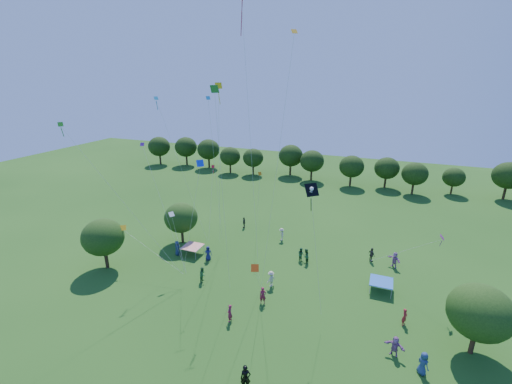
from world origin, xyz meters
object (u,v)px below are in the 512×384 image
Objects in this scene: near_tree_east at (480,312)px; man_in_black at (246,378)px; tent_red_stripe at (192,247)px; pirate_kite at (312,193)px; near_tree_west at (103,237)px; red_high_kite at (245,60)px; near_tree_north at (181,218)px; tent_blue at (381,282)px.

man_in_black is at bearing -148.15° from near_tree_east.
pirate_kite reaches higher than tent_red_stripe.
red_high_kite is (15.61, 3.72, 18.08)m from near_tree_west.
tent_red_stripe is 0.08× the size of red_high_kite.
tent_blue is at bearing -4.37° from near_tree_north.
near_tree_north is 21.91m from pirate_kite.
near_tree_north is 2.44× the size of tent_blue.
man_in_black is (16.22, -17.36, -2.48)m from near_tree_north.
tent_red_stripe is 20.11m from man_in_black.
near_tree_east is 0.52× the size of pirate_kite.
near_tree_north is 23.89m from man_in_black.
near_tree_east reaches higher than near_tree_north.
tent_red_stripe is at bearing 107.82° from man_in_black.
near_tree_north reaches higher than man_in_black.
near_tree_east is 18.09m from man_in_black.
tent_blue is (29.02, 6.53, -2.75)m from near_tree_west.
near_tree_north is 2.74× the size of man_in_black.
near_tree_west is at bearing -179.25° from near_tree_east.
pirate_kite is (18.31, -8.59, 8.42)m from near_tree_north.
red_high_kite is at bearing -168.15° from tent_blue.
tent_blue is 0.20× the size of pirate_kite.
red_high_kite is (-5.16, 12.68, 20.89)m from man_in_black.
man_in_black is at bearing -48.47° from tent_red_stripe.
pirate_kite is (2.09, 8.76, 10.90)m from man_in_black.
pirate_kite reaches higher than near_tree_east.
tent_blue is at bearing 138.85° from near_tree_east.
pirate_kite is (22.86, -0.19, 8.09)m from near_tree_west.
near_tree_west is at bearing -118.43° from near_tree_north.
red_high_kite is at bearing -16.21° from tent_red_stripe.
tent_red_stripe is (-28.51, 5.62, -2.75)m from near_tree_east.
man_in_black is (-8.25, -15.49, -0.05)m from tent_blue.
near_tree_east is (35.95, 0.47, 0.00)m from near_tree_west.
near_tree_west is at bearing -140.66° from tent_red_stripe.
near_tree_north is at bearing 165.83° from near_tree_east.
pirate_kite reaches higher than tent_blue.
red_high_kite reaches higher than man_in_black.
red_high_kite is at bearing -22.93° from near_tree_north.
near_tree_north is 0.48× the size of pirate_kite.
tent_blue is at bearing 38.26° from man_in_black.
red_high_kite is (-13.41, -2.81, 20.83)m from tent_blue.
red_high_kite is at bearing 151.63° from pirate_kite.
red_high_kite reaches higher than tent_red_stripe.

